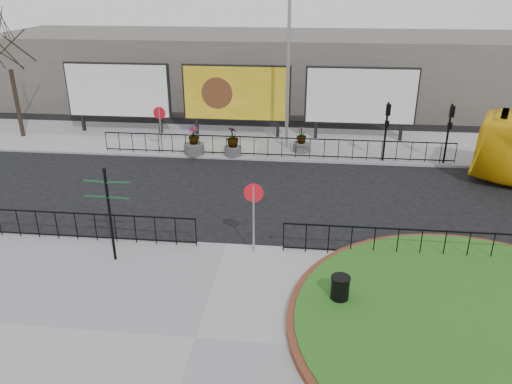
# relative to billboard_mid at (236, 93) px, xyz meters

# --- Properties ---
(ground) EXTENTS (90.00, 90.00, 0.00)m
(ground) POSITION_rel_billboard_mid_xyz_m (1.50, -12.97, -2.60)
(ground) COLOR black
(ground) RESTS_ON ground
(pavement_near) EXTENTS (30.00, 10.00, 0.12)m
(pavement_near) POSITION_rel_billboard_mid_xyz_m (1.50, -17.97, -2.54)
(pavement_near) COLOR gray
(pavement_near) RESTS_ON ground
(pavement_far) EXTENTS (44.00, 6.00, 0.12)m
(pavement_far) POSITION_rel_billboard_mid_xyz_m (1.50, -0.97, -2.54)
(pavement_far) COLOR gray
(pavement_far) RESTS_ON ground
(brick_edge) EXTENTS (10.40, 10.40, 0.18)m
(brick_edge) POSITION_rel_billboard_mid_xyz_m (9.00, -16.97, -2.39)
(brick_edge) COLOR brown
(brick_edge) RESTS_ON pavement_near
(grass_lawn) EXTENTS (10.00, 10.00, 0.22)m
(grass_lawn) POSITION_rel_billboard_mid_xyz_m (9.00, -16.97, -2.37)
(grass_lawn) COLOR #144C14
(grass_lawn) RESTS_ON pavement_near
(railing_near_left) EXTENTS (10.00, 0.10, 1.10)m
(railing_near_left) POSITION_rel_billboard_mid_xyz_m (-4.50, -13.27, -1.93)
(railing_near_left) COLOR black
(railing_near_left) RESTS_ON pavement_near
(railing_near_right) EXTENTS (9.00, 0.10, 1.10)m
(railing_near_right) POSITION_rel_billboard_mid_xyz_m (8.00, -13.27, -1.93)
(railing_near_right) COLOR black
(railing_near_right) RESTS_ON pavement_near
(railing_far) EXTENTS (18.00, 0.10, 1.10)m
(railing_far) POSITION_rel_billboard_mid_xyz_m (2.50, -3.67, -1.93)
(railing_far) COLOR black
(railing_far) RESTS_ON pavement_far
(speed_sign_far) EXTENTS (0.64, 0.07, 2.47)m
(speed_sign_far) POSITION_rel_billboard_mid_xyz_m (-3.50, -3.57, -0.68)
(speed_sign_far) COLOR gray
(speed_sign_far) RESTS_ON pavement_far
(speed_sign_near) EXTENTS (0.64, 0.07, 2.47)m
(speed_sign_near) POSITION_rel_billboard_mid_xyz_m (2.50, -13.37, -0.68)
(speed_sign_near) COLOR gray
(speed_sign_near) RESTS_ON pavement_near
(billboard_left) EXTENTS (6.20, 0.31, 4.10)m
(billboard_left) POSITION_rel_billboard_mid_xyz_m (-7.00, 0.00, 0.00)
(billboard_left) COLOR black
(billboard_left) RESTS_ON pavement_far
(billboard_mid) EXTENTS (6.20, 0.31, 4.10)m
(billboard_mid) POSITION_rel_billboard_mid_xyz_m (0.00, 0.00, 0.00)
(billboard_mid) COLOR black
(billboard_mid) RESTS_ON pavement_far
(billboard_right) EXTENTS (6.20, 0.31, 4.10)m
(billboard_right) POSITION_rel_billboard_mid_xyz_m (7.00, 0.00, 0.00)
(billboard_right) COLOR black
(billboard_right) RESTS_ON pavement_far
(lamp_post) EXTENTS (0.74, 0.18, 9.23)m
(lamp_post) POSITION_rel_billboard_mid_xyz_m (3.01, -1.97, 2.23)
(lamp_post) COLOR gray
(lamp_post) RESTS_ON pavement_far
(signal_pole_a) EXTENTS (0.22, 0.26, 3.00)m
(signal_pole_a) POSITION_rel_billboard_mid_xyz_m (8.00, -3.63, -0.50)
(signal_pole_a) COLOR black
(signal_pole_a) RESTS_ON pavement_far
(signal_pole_b) EXTENTS (0.22, 0.26, 3.00)m
(signal_pole_b) POSITION_rel_billboard_mid_xyz_m (11.00, -3.63, -0.50)
(signal_pole_b) COLOR black
(signal_pole_b) RESTS_ON pavement_far
(tree_left) EXTENTS (2.00, 2.00, 7.00)m
(tree_left) POSITION_rel_billboard_mid_xyz_m (-12.50, -1.47, 1.02)
(tree_left) COLOR #2D2119
(tree_left) RESTS_ON pavement_far
(building_backdrop) EXTENTS (40.00, 10.00, 5.00)m
(building_backdrop) POSITION_rel_billboard_mid_xyz_m (1.50, 9.03, -0.10)
(building_backdrop) COLOR #5D5751
(building_backdrop) RESTS_ON ground
(fingerpost_sign) EXTENTS (1.51, 0.27, 3.23)m
(fingerpost_sign) POSITION_rel_billboard_mid_xyz_m (-1.98, -14.40, -0.53)
(fingerpost_sign) COLOR black
(fingerpost_sign) RESTS_ON pavement_near
(litter_bin) EXTENTS (0.55, 0.55, 0.91)m
(litter_bin) POSITION_rel_billboard_mid_xyz_m (5.25, -16.12, -2.02)
(litter_bin) COLOR black
(litter_bin) RESTS_ON pavement_near
(planter_a) EXTENTS (1.05, 1.05, 1.50)m
(planter_a) POSITION_rel_billboard_mid_xyz_m (-1.76, -3.57, -1.98)
(planter_a) COLOR #4C4C4F
(planter_a) RESTS_ON pavement_far
(planter_b) EXTENTS (0.89, 0.89, 1.54)m
(planter_b) POSITION_rel_billboard_mid_xyz_m (0.30, -3.57, -1.86)
(planter_b) COLOR #4C4C4F
(planter_b) RESTS_ON pavement_far
(planter_c) EXTENTS (0.89, 0.89, 1.41)m
(planter_c) POSITION_rel_billboard_mid_xyz_m (3.83, -2.56, -1.95)
(planter_c) COLOR #4C4C4F
(planter_c) RESTS_ON pavement_far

